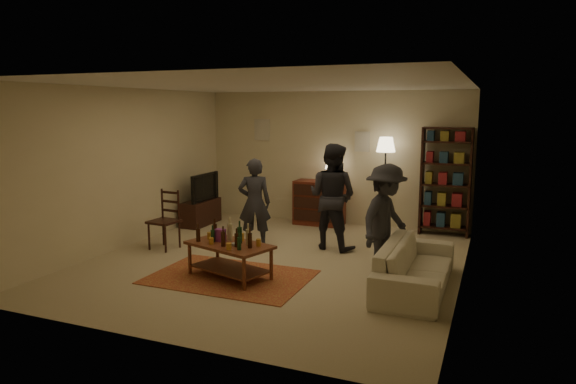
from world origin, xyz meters
The scene contains 13 objects.
floor centered at (0.00, 0.00, 0.00)m, with size 6.00×6.00×0.00m, color #C6B793.
room_shell centered at (-0.65, 2.98, 1.81)m, with size 6.00×6.00×6.00m.
rug centered at (-0.28, -0.94, 0.01)m, with size 2.20×1.50×0.01m, color maroon.
coffee_table centered at (-0.29, -0.93, 0.43)m, with size 1.34×0.98×0.83m.
dining_chair centered at (-2.02, 0.03, 0.53)m, with size 0.48×0.48×1.01m.
tv_stand centered at (-2.44, 1.80, 0.38)m, with size 0.40×1.00×1.06m.
dresser centered at (-0.19, 2.71, 0.48)m, with size 1.00×0.50×1.36m.
bookshelf centered at (2.25, 2.78, 1.03)m, with size 0.90×0.34×2.02m.
floor_lamp centered at (1.14, 2.65, 1.55)m, with size 0.36×0.36×1.82m.
sofa centered at (2.20, -0.40, 0.30)m, with size 2.08×0.81×0.61m, color beige.
person_left centered at (-0.68, 0.69, 0.76)m, with size 0.56×0.37×1.53m, color #282830.
person_right centered at (0.58, 1.07, 0.89)m, with size 0.87×0.68×1.78m, color #222228.
person_by_sofa centered at (1.70, 0.04, 0.80)m, with size 1.03×0.59×1.59m, color #292A31.
Camera 1 is at (3.11, -7.05, 2.36)m, focal length 32.00 mm.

